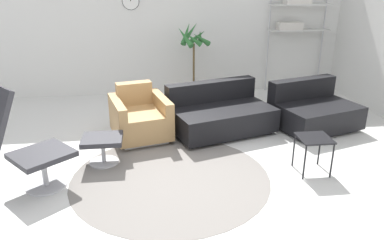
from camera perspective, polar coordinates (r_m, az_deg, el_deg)
The scene contains 11 objects.
ground_plane at distance 4.57m, azimuth -2.57°, elevation -7.51°, with size 12.00×12.00×0.00m, color silver.
wall_back at distance 7.35m, azimuth -4.89°, elevation 14.78°, with size 12.00×0.09×2.80m.
round_rug at distance 4.40m, azimuth -3.28°, elevation -8.71°, with size 2.29×2.29×0.01m.
lounge_chair at distance 4.11m, azimuth -26.67°, elevation -1.95°, with size 1.10×1.04×1.31m.
ottoman at distance 4.74m, azimuth -13.47°, elevation -3.54°, with size 0.49×0.41×0.35m.
armchair_red at distance 5.41m, azimuth -7.94°, elevation 0.22°, with size 0.94×1.01×0.74m.
couch_low at distance 5.60m, azimuth 4.24°, elevation 0.80°, with size 1.65×1.29×0.70m.
couch_second at distance 6.02m, azimuth 17.95°, elevation 1.26°, with size 1.37×1.20×0.70m.
side_table at distance 4.57m, azimuth 18.10°, elevation -3.19°, with size 0.37×0.37×0.44m.
potted_plant at distance 6.97m, azimuth 0.20°, elevation 7.75°, with size 0.64×0.57×1.43m.
shelf_unit at distance 7.67m, azimuth 15.54°, elevation 15.07°, with size 1.18×0.28×1.97m.
Camera 1 is at (-0.29, -4.01, 2.17)m, focal length 35.00 mm.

